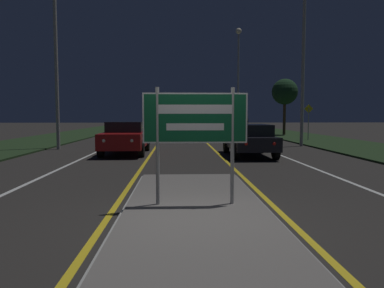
{
  "coord_description": "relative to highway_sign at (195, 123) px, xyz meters",
  "views": [
    {
      "loc": [
        -0.33,
        -6.3,
        1.77
      ],
      "look_at": [
        0.0,
        2.12,
        1.11
      ],
      "focal_mm": 35.0,
      "sensor_mm": 36.0,
      "label": 1
    }
  ],
  "objects": [
    {
      "name": "ground_plane",
      "position": [
        0.0,
        -0.62,
        -1.62
      ],
      "size": [
        160.0,
        160.0,
        0.0
      ],
      "primitive_type": "plane",
      "color": "#282623"
    },
    {
      "name": "median_island",
      "position": [
        0.0,
        0.0,
        -1.57
      ],
      "size": [
        2.68,
        7.14,
        0.1
      ],
      "color": "#999993",
      "rests_on": "ground_plane"
    },
    {
      "name": "verge_left",
      "position": [
        -9.5,
        19.38,
        -1.58
      ],
      "size": [
        5.0,
        100.0,
        0.08
      ],
      "color": "#1E3319",
      "rests_on": "ground_plane"
    },
    {
      "name": "verge_right",
      "position": [
        9.5,
        19.38,
        -1.58
      ],
      "size": [
        5.0,
        100.0,
        0.08
      ],
      "color": "#1E3319",
      "rests_on": "ground_plane"
    },
    {
      "name": "centre_line_yellow_left",
      "position": [
        -1.53,
        24.38,
        -1.61
      ],
      "size": [
        0.12,
        70.0,
        0.01
      ],
      "color": "gold",
      "rests_on": "ground_plane"
    },
    {
      "name": "centre_line_yellow_right",
      "position": [
        1.53,
        24.38,
        -1.61
      ],
      "size": [
        0.12,
        70.0,
        0.01
      ],
      "color": "gold",
      "rests_on": "ground_plane"
    },
    {
      "name": "lane_line_white_left",
      "position": [
        -4.2,
        24.38,
        -1.61
      ],
      "size": [
        0.12,
        70.0,
        0.01
      ],
      "color": "silver",
      "rests_on": "ground_plane"
    },
    {
      "name": "lane_line_white_right",
      "position": [
        4.2,
        24.38,
        -1.61
      ],
      "size": [
        0.12,
        70.0,
        0.01
      ],
      "color": "silver",
      "rests_on": "ground_plane"
    },
    {
      "name": "edge_line_white_left",
      "position": [
        -7.2,
        24.38,
        -1.61
      ],
      "size": [
        0.1,
        70.0,
        0.01
      ],
      "color": "silver",
      "rests_on": "ground_plane"
    },
    {
      "name": "edge_line_white_right",
      "position": [
        7.2,
        24.38,
        -1.61
      ],
      "size": [
        0.1,
        70.0,
        0.01
      ],
      "color": "silver",
      "rests_on": "ground_plane"
    },
    {
      "name": "highway_sign",
      "position": [
        0.0,
        0.0,
        0.0
      ],
      "size": [
        1.94,
        0.07,
        2.18
      ],
      "color": "#9E9E99",
      "rests_on": "median_island"
    },
    {
      "name": "streetlight_left_near",
      "position": [
        -6.44,
        12.47,
        4.52
      ],
      "size": [
        0.5,
        0.5,
        9.84
      ],
      "color": "#9E9E99",
      "rests_on": "ground_plane"
    },
    {
      "name": "streetlight_right_near",
      "position": [
        6.7,
        13.96,
        4.86
      ],
      "size": [
        0.62,
        0.62,
        9.31
      ],
      "color": "#9E9E99",
      "rests_on": "ground_plane"
    },
    {
      "name": "streetlight_right_far",
      "position": [
        6.33,
        34.13,
        6.08
      ],
      "size": [
        0.64,
        0.64,
        11.15
      ],
      "color": "#9E9E99",
      "rests_on": "ground_plane"
    },
    {
      "name": "car_receding_0",
      "position": [
        2.77,
        9.03,
        -0.88
      ],
      "size": [
        1.85,
        4.4,
        1.37
      ],
      "color": "black",
      "rests_on": "ground_plane"
    },
    {
      "name": "car_receding_1",
      "position": [
        2.45,
        20.3,
        -0.84
      ],
      "size": [
        1.99,
        4.57,
        1.46
      ],
      "color": "navy",
      "rests_on": "ground_plane"
    },
    {
      "name": "car_receding_2",
      "position": [
        5.57,
        29.58,
        -0.86
      ],
      "size": [
        1.99,
        4.15,
        1.44
      ],
      "color": "#4C514C",
      "rests_on": "ground_plane"
    },
    {
      "name": "car_approaching_0",
      "position": [
        -2.68,
        10.22,
        -0.83
      ],
      "size": [
        1.92,
        4.65,
        1.46
      ],
      "color": "maroon",
      "rests_on": "ground_plane"
    },
    {
      "name": "warning_sign",
      "position": [
        8.52,
        18.04,
        -0.09
      ],
      "size": [
        0.6,
        0.06,
        2.4
      ],
      "color": "#9E9E99",
      "rests_on": "verge_right"
    },
    {
      "name": "roadside_palm_right",
      "position": [
        8.79,
        24.7,
        2.08
      ],
      "size": [
        2.18,
        2.18,
        4.75
      ],
      "color": "#4C3823",
      "rests_on": "verge_right"
    }
  ]
}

